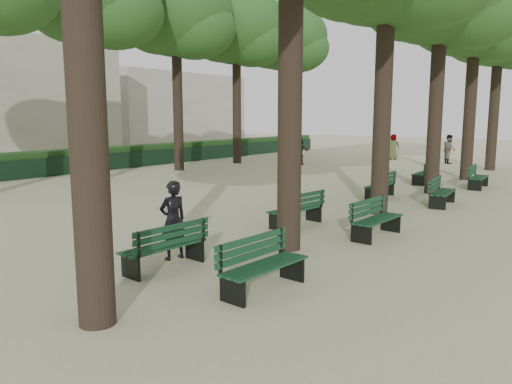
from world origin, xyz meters
The scene contains 21 objects.
ground centered at (0.00, 0.00, 0.00)m, with size 120.00×120.00×0.00m, color beige.
tree_central_4 centered at (1.50, 18.00, 7.65)m, with size 6.00×6.00×9.95m.
tree_central_5 centered at (1.50, 23.00, 7.65)m, with size 6.00×6.00×9.95m.
tree_far_3 centered at (-12.00, 13.00, 8.14)m, with size 6.00×6.00×10.45m.
tree_far_4 centered at (-12.00, 18.00, 8.14)m, with size 6.00×6.00×10.45m.
tree_far_5 centered at (-12.00, 23.00, 8.14)m, with size 6.00×6.00×10.45m.
bench_left_0 centered at (0.37, 0.35, 0.27)m, with size 0.70×1.84×0.92m.
bench_left_1 centered at (0.37, 5.11, 0.27)m, with size 0.79×1.86×0.92m.
bench_left_2 centered at (0.37, 10.76, 0.27)m, with size 0.67×1.83×0.92m.
bench_left_3 centered at (0.37, 15.53, 0.27)m, with size 0.63×1.82×0.92m.
bench_right_0 centered at (2.63, 0.50, 0.27)m, with size 0.70×1.84×0.92m.
bench_right_1 centered at (2.63, 5.19, 0.27)m, with size 0.67×1.83×0.92m.
bench_right_2 centered at (2.63, 10.53, 0.27)m, with size 0.74×1.85×0.92m.
bench_right_3 centered at (2.63, 15.41, 0.27)m, with size 0.68×1.83×0.92m.
man_with_map centered at (0.01, 0.94, 0.82)m, with size 0.67×0.71×1.64m.
pedestrian_d centered at (-5.19, 26.20, 0.85)m, with size 0.83×0.34×1.70m, color #262628.
pedestrian_e centered at (-8.34, 19.38, 0.81)m, with size 1.50×0.32×1.62m, color #262628.
pedestrian_a centered at (-1.37, 25.46, 0.89)m, with size 0.86×0.35×1.77m, color #262628.
fence centered at (-15.00, 11.00, 0.45)m, with size 0.08×42.00×0.90m, color black.
hedge centered at (-15.70, 11.00, 0.60)m, with size 1.20×42.00×1.20m, color #173B14.
building_far centered at (-33.00, 30.00, 3.50)m, with size 12.00×16.00×7.00m, color #B7B2A3.
Camera 1 is at (7.33, -6.07, 2.95)m, focal length 35.00 mm.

